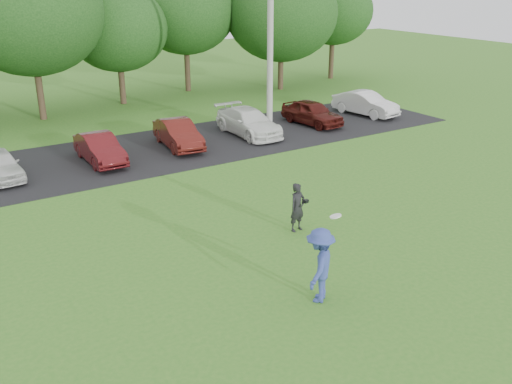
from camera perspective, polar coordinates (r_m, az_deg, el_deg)
ground at (r=14.95m, az=7.32°, el=-8.78°), size 100.00×100.00×0.00m
parking_lot at (r=25.44m, az=-11.62°, el=3.84°), size 32.00×6.50×0.03m
utility_pole at (r=26.93m, az=1.44°, el=15.91°), size 0.28×0.28×9.87m
frisbee_player at (r=13.67m, az=6.39°, el=-7.29°), size 1.38×1.29×2.23m
camera_bystander at (r=17.28m, az=4.17°, el=-1.54°), size 0.61×0.47×1.52m
parked_cars at (r=25.42m, az=-10.29°, el=5.37°), size 27.97×4.31×1.26m
tree_row at (r=34.16m, az=-16.08°, el=16.22°), size 42.39×9.85×8.64m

